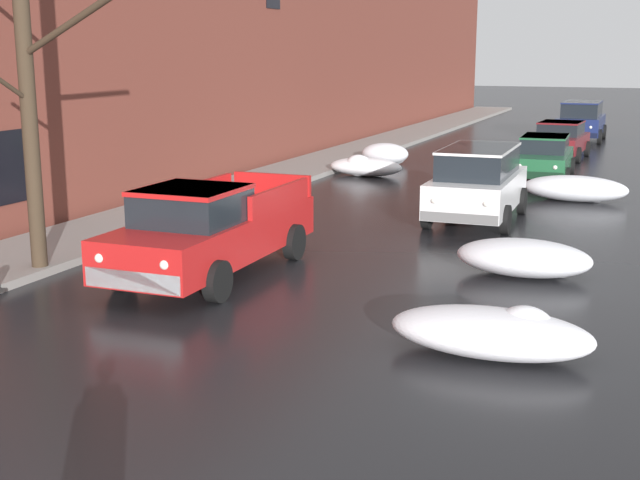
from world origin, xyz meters
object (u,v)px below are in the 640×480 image
(suv_white_parked_kerbside_close, at_px, (478,181))
(sedan_green_parked_kerbside_mid, at_px, (544,156))
(pickup_truck_red_approaching_near_lane, at_px, (210,229))
(suv_darkblue_queued_behind_truck, at_px, (581,119))
(sedan_maroon_parked_far_down_block, at_px, (560,139))
(bare_tree_second_along_sidewalk, at_px, (26,69))

(suv_white_parked_kerbside_close, distance_m, sedan_green_parked_kerbside_mid, 7.82)
(pickup_truck_red_approaching_near_lane, xyz_separation_m, suv_darkblue_queued_behind_truck, (3.94, 28.16, 0.11))
(pickup_truck_red_approaching_near_lane, distance_m, sedan_maroon_parked_far_down_block, 21.25)
(pickup_truck_red_approaching_near_lane, relative_size, sedan_maroon_parked_far_down_block, 1.38)
(suv_white_parked_kerbside_close, relative_size, sedan_green_parked_kerbside_mid, 1.03)
(sedan_maroon_parked_far_down_block, bearing_deg, suv_white_parked_kerbside_close, -91.44)
(bare_tree_second_along_sidewalk, bearing_deg, sedan_maroon_parked_far_down_block, 72.74)
(pickup_truck_red_approaching_near_lane, distance_m, sedan_green_parked_kerbside_mid, 15.45)
(bare_tree_second_along_sidewalk, distance_m, sedan_green_parked_kerbside_mid, 17.78)
(suv_white_parked_kerbside_close, relative_size, suv_darkblue_queued_behind_truck, 1.00)
(bare_tree_second_along_sidewalk, xyz_separation_m, sedan_maroon_parked_far_down_block, (6.84, 22.03, -3.03))
(suv_white_parked_kerbside_close, distance_m, sedan_maroon_parked_far_down_block, 13.79)
(pickup_truck_red_approaching_near_lane, height_order, suv_darkblue_queued_behind_truck, suv_darkblue_queued_behind_truck)
(sedan_green_parked_kerbside_mid, bearing_deg, sedan_maroon_parked_far_down_block, 91.89)
(pickup_truck_red_approaching_near_lane, bearing_deg, sedan_maroon_parked_far_down_block, 79.59)
(bare_tree_second_along_sidewalk, distance_m, suv_white_parked_kerbside_close, 10.86)
(sedan_green_parked_kerbside_mid, bearing_deg, suv_white_parked_kerbside_close, -93.99)
(pickup_truck_red_approaching_near_lane, bearing_deg, bare_tree_second_along_sidewalk, -159.45)
(sedan_green_parked_kerbside_mid, height_order, sedan_maroon_parked_far_down_block, same)
(suv_white_parked_kerbside_close, height_order, sedan_green_parked_kerbside_mid, suv_white_parked_kerbside_close)
(sedan_green_parked_kerbside_mid, bearing_deg, bare_tree_second_along_sidewalk, -113.71)
(sedan_maroon_parked_far_down_block, bearing_deg, pickup_truck_red_approaching_near_lane, -100.41)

